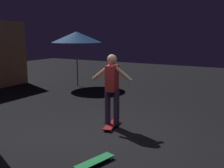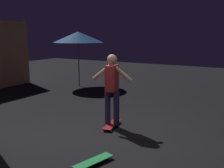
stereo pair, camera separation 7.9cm
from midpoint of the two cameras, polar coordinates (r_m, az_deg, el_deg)
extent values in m
plane|color=black|center=(5.82, -1.99, -11.42)|extent=(28.00, 28.00, 0.00)
cylinder|color=slate|center=(11.33, -7.00, 5.10)|extent=(0.05, 0.05, 2.20)
cone|color=#1E4C8C|center=(11.28, -7.12, 10.04)|extent=(2.10, 2.10, 0.45)
cube|color=#AD1E23|center=(6.41, 0.36, -8.72)|extent=(0.80, 0.33, 0.02)
sphere|color=silver|center=(6.71, 0.54, -8.12)|extent=(0.05, 0.05, 0.05)
sphere|color=silver|center=(6.66, 1.94, -8.28)|extent=(0.05, 0.05, 0.05)
sphere|color=silver|center=(6.18, -1.35, -9.81)|extent=(0.05, 0.05, 0.05)
sphere|color=silver|center=(6.13, 0.15, -10.00)|extent=(0.05, 0.05, 0.05)
cube|color=green|center=(4.70, -3.54, -16.28)|extent=(0.81, 0.39, 0.02)
sphere|color=silver|center=(4.61, -7.21, -17.43)|extent=(0.05, 0.05, 0.05)
sphere|color=silver|center=(4.84, -0.07, -15.87)|extent=(0.05, 0.05, 0.05)
sphere|color=silver|center=(4.95, -1.50, -15.24)|extent=(0.05, 0.05, 0.05)
cylinder|color=#382D4C|center=(6.32, -0.58, -5.02)|extent=(0.14, 0.14, 0.82)
cylinder|color=#382D4C|center=(6.24, 1.31, -5.21)|extent=(0.14, 0.14, 0.82)
cube|color=red|center=(6.12, 0.37, 1.29)|extent=(0.41, 0.28, 0.60)
sphere|color=tan|center=(6.07, 0.37, 5.34)|extent=(0.23, 0.23, 0.23)
cylinder|color=tan|center=(6.18, -1.55, 2.77)|extent=(0.18, 0.55, 0.46)
cylinder|color=tan|center=(6.03, 2.34, 2.57)|extent=(0.18, 0.55, 0.46)
camera|label=1|loc=(0.04, -89.63, 0.07)|focal=42.35mm
camera|label=2|loc=(0.04, 90.37, -0.07)|focal=42.35mm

